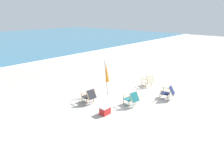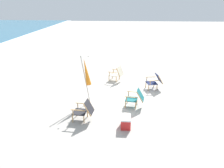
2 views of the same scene
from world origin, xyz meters
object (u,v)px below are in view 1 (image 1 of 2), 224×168
Objects in this scene: beach_chair_front_left at (148,80)px; cooler_box at (105,110)px; beach_chair_back_left at (89,96)px; beach_chair_back_right at (168,92)px; beach_chair_front_right at (132,98)px; umbrella_furled_orange at (107,72)px.

beach_chair_front_left is 1.75× the size of cooler_box.
beach_chair_back_left is 0.92× the size of beach_chair_back_right.
beach_chair_back_left is 0.94× the size of beach_chair_front_left.
beach_chair_front_right is 0.99× the size of beach_chair_front_left.
beach_chair_front_left is (4.40, -1.02, 0.01)m from beach_chair_back_left.
umbrella_furled_orange is (-1.75, 3.14, 0.95)m from beach_chair_back_right.
beach_chair_back_right is (3.32, -2.99, -0.00)m from beach_chair_back_left.
beach_chair_front_left reaches higher than beach_chair_back_left.
beach_chair_back_left is at bearing 167.00° from beach_chair_front_left.
umbrella_furled_orange is 4.29× the size of cooler_box.
beach_chair_front_left is at bearing 16.32° from beach_chair_front_right.
cooler_box is at bearing -104.42° from beach_chair_back_left.
beach_chair_back_left is 0.95× the size of beach_chair_front_right.
beach_chair_back_left is at bearing 75.58° from cooler_box.
cooler_box is at bearing 166.53° from beach_chair_front_right.
beach_chair_front_left is 0.98× the size of beach_chair_back_right.
beach_chair_back_right is 3.72m from umbrella_furled_orange.
beach_chair_back_right is 1.79× the size of cooler_box.
beach_chair_front_right is 1.71m from cooler_box.
cooler_box is at bearing -139.16° from umbrella_furled_orange.
beach_chair_back_left is at bearing 122.73° from beach_chair_front_right.
beach_chair_back_left is at bearing -174.41° from umbrella_furled_orange.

